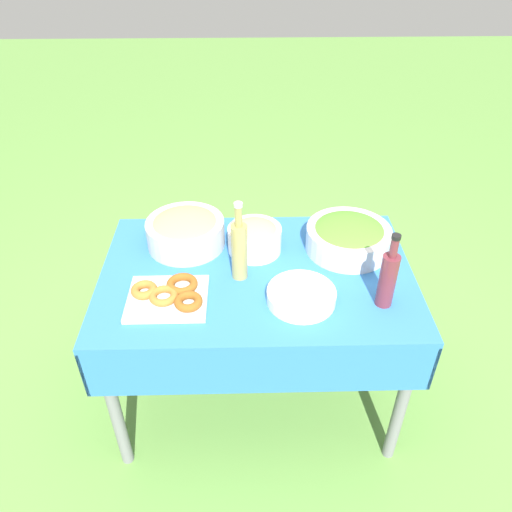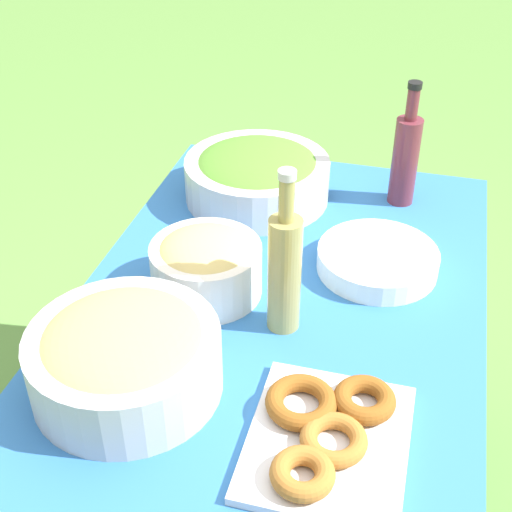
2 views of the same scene
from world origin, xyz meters
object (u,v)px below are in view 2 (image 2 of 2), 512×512
at_px(pasta_bowl, 206,264).
at_px(olive_oil_bottle, 285,269).
at_px(wine_bottle, 405,157).
at_px(donut_platter, 326,433).
at_px(bread_bowl, 125,355).
at_px(salad_bowl, 257,175).
at_px(plate_stack, 377,260).

relative_size(pasta_bowl, olive_oil_bottle, 0.67).
bearing_deg(wine_bottle, olive_oil_bottle, 162.03).
height_order(olive_oil_bottle, wine_bottle, olive_oil_bottle).
xyz_separation_m(donut_platter, bread_bowl, (0.03, 0.36, 0.05)).
height_order(pasta_bowl, bread_bowl, bread_bowl).
height_order(salad_bowl, donut_platter, salad_bowl).
relative_size(salad_bowl, donut_platter, 1.14).
bearing_deg(olive_oil_bottle, salad_bowl, 20.79).
distance_m(salad_bowl, donut_platter, 0.79).
distance_m(donut_platter, olive_oil_bottle, 0.32).
height_order(plate_stack, bread_bowl, bread_bowl).
bearing_deg(bread_bowl, olive_oil_bottle, -44.16).
relative_size(salad_bowl, plate_stack, 1.38).
height_order(salad_bowl, pasta_bowl, pasta_bowl).
bearing_deg(bread_bowl, wine_bottle, -27.45).
relative_size(olive_oil_bottle, wine_bottle, 1.10).
height_order(donut_platter, bread_bowl, bread_bowl).
height_order(olive_oil_bottle, bread_bowl, olive_oil_bottle).
distance_m(plate_stack, wine_bottle, 0.32).
bearing_deg(salad_bowl, pasta_bowl, 179.82).
distance_m(donut_platter, wine_bottle, 0.81).
relative_size(salad_bowl, pasta_bowl, 1.57).
height_order(salad_bowl, wine_bottle, wine_bottle).
height_order(plate_stack, wine_bottle, wine_bottle).
relative_size(donut_platter, olive_oil_bottle, 0.92).
height_order(pasta_bowl, olive_oil_bottle, olive_oil_bottle).
relative_size(plate_stack, olive_oil_bottle, 0.76).
xyz_separation_m(plate_stack, wine_bottle, (0.30, -0.02, 0.10)).
height_order(salad_bowl, plate_stack, salad_bowl).
relative_size(plate_stack, bread_bowl, 0.78).
relative_size(pasta_bowl, wine_bottle, 0.73).
xyz_separation_m(salad_bowl, plate_stack, (-0.23, -0.33, -0.04)).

